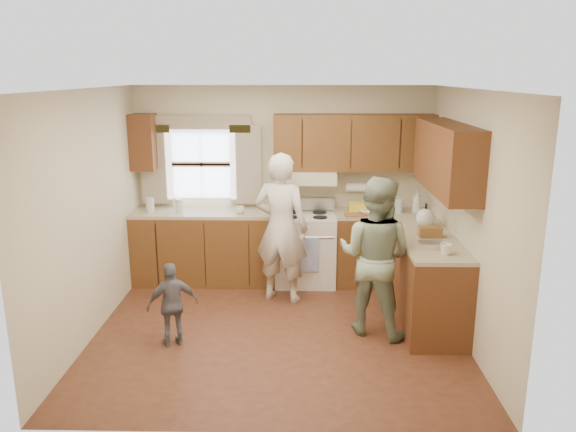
{
  "coord_description": "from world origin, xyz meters",
  "views": [
    {
      "loc": [
        0.23,
        -5.45,
        2.65
      ],
      "look_at": [
        0.1,
        0.4,
        1.15
      ],
      "focal_mm": 35.0,
      "sensor_mm": 36.0,
      "label": 1
    }
  ],
  "objects_px": {
    "stove": "(305,248)",
    "woman_right": "(375,256)",
    "child": "(173,304)",
    "woman_left": "(281,228)"
  },
  "relations": [
    {
      "from": "stove",
      "to": "child",
      "type": "height_order",
      "value": "stove"
    },
    {
      "from": "stove",
      "to": "child",
      "type": "bearing_deg",
      "value": -126.88
    },
    {
      "from": "stove",
      "to": "woman_left",
      "type": "distance_m",
      "value": 0.78
    },
    {
      "from": "stove",
      "to": "woman_left",
      "type": "bearing_deg",
      "value": -116.32
    },
    {
      "from": "child",
      "to": "stove",
      "type": "bearing_deg",
      "value": -150.06
    },
    {
      "from": "stove",
      "to": "woman_right",
      "type": "relative_size",
      "value": 0.65
    },
    {
      "from": "woman_right",
      "to": "child",
      "type": "relative_size",
      "value": 1.93
    },
    {
      "from": "woman_left",
      "to": "woman_right",
      "type": "height_order",
      "value": "woman_left"
    },
    {
      "from": "stove",
      "to": "woman_left",
      "type": "relative_size",
      "value": 0.6
    },
    {
      "from": "woman_right",
      "to": "woman_left",
      "type": "bearing_deg",
      "value": -12.89
    }
  ]
}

